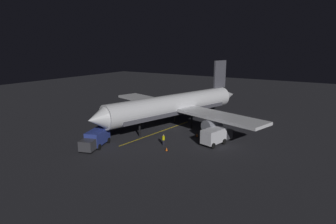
{
  "coord_description": "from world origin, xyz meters",
  "views": [
    {
      "loc": [
        -26.53,
        44.36,
        15.22
      ],
      "look_at": [
        0.0,
        2.0,
        3.5
      ],
      "focal_mm": 30.12,
      "sensor_mm": 36.0,
      "label": 1
    }
  ],
  "objects_px": {
    "baggage_truck": "(96,139)",
    "ground_crew_worker": "(163,140)",
    "catering_truck": "(216,136)",
    "traffic_cone_near_right": "(167,149)",
    "traffic_cone_under_wing": "(197,135)",
    "airliner": "(176,106)",
    "traffic_cone_near_left": "(100,135)"
  },
  "relations": [
    {
      "from": "catering_truck",
      "to": "ground_crew_worker",
      "type": "bearing_deg",
      "value": 35.98
    },
    {
      "from": "traffic_cone_near_left",
      "to": "traffic_cone_near_right",
      "type": "xyz_separation_m",
      "value": [
        -13.52,
        -0.11,
        0.0
      ]
    },
    {
      "from": "catering_truck",
      "to": "traffic_cone_near_left",
      "type": "distance_m",
      "value": 19.76
    },
    {
      "from": "traffic_cone_near_left",
      "to": "traffic_cone_under_wing",
      "type": "xyz_separation_m",
      "value": [
        -14.35,
        -8.59,
        0.0
      ]
    },
    {
      "from": "baggage_truck",
      "to": "airliner",
      "type": "bearing_deg",
      "value": -106.95
    },
    {
      "from": "airliner",
      "to": "traffic_cone_near_left",
      "type": "bearing_deg",
      "value": 54.48
    },
    {
      "from": "catering_truck",
      "to": "ground_crew_worker",
      "type": "height_order",
      "value": "catering_truck"
    },
    {
      "from": "baggage_truck",
      "to": "traffic_cone_under_wing",
      "type": "height_order",
      "value": "baggage_truck"
    },
    {
      "from": "catering_truck",
      "to": "traffic_cone_near_right",
      "type": "xyz_separation_m",
      "value": [
        4.99,
        6.73,
        -1.06
      ]
    },
    {
      "from": "traffic_cone_near_right",
      "to": "baggage_truck",
      "type": "bearing_deg",
      "value": 23.69
    },
    {
      "from": "baggage_truck",
      "to": "traffic_cone_under_wing",
      "type": "xyz_separation_m",
      "value": [
        -10.89,
        -12.89,
        -1.07
      ]
    },
    {
      "from": "catering_truck",
      "to": "traffic_cone_near_right",
      "type": "relative_size",
      "value": 11.32
    },
    {
      "from": "airliner",
      "to": "baggage_truck",
      "type": "bearing_deg",
      "value": 73.05
    },
    {
      "from": "catering_truck",
      "to": "baggage_truck",
      "type": "bearing_deg",
      "value": 36.51
    },
    {
      "from": "catering_truck",
      "to": "traffic_cone_near_left",
      "type": "height_order",
      "value": "catering_truck"
    },
    {
      "from": "traffic_cone_near_right",
      "to": "traffic_cone_under_wing",
      "type": "distance_m",
      "value": 8.52
    },
    {
      "from": "baggage_truck",
      "to": "traffic_cone_near_left",
      "type": "xyz_separation_m",
      "value": [
        3.46,
        -4.3,
        -1.07
      ]
    },
    {
      "from": "catering_truck",
      "to": "traffic_cone_under_wing",
      "type": "height_order",
      "value": "catering_truck"
    },
    {
      "from": "baggage_truck",
      "to": "traffic_cone_near_left",
      "type": "distance_m",
      "value": 5.62
    },
    {
      "from": "airliner",
      "to": "traffic_cone_under_wing",
      "type": "distance_m",
      "value": 7.86
    },
    {
      "from": "catering_truck",
      "to": "traffic_cone_near_left",
      "type": "bearing_deg",
      "value": 20.28
    },
    {
      "from": "traffic_cone_under_wing",
      "to": "baggage_truck",
      "type": "bearing_deg",
      "value": 49.81
    },
    {
      "from": "airliner",
      "to": "ground_crew_worker",
      "type": "distance_m",
      "value": 10.84
    },
    {
      "from": "traffic_cone_near_left",
      "to": "traffic_cone_under_wing",
      "type": "distance_m",
      "value": 16.72
    },
    {
      "from": "airliner",
      "to": "catering_truck",
      "type": "relative_size",
      "value": 5.73
    },
    {
      "from": "airliner",
      "to": "baggage_truck",
      "type": "xyz_separation_m",
      "value": [
        4.87,
        15.97,
        -2.94
      ]
    },
    {
      "from": "airliner",
      "to": "traffic_cone_near_left",
      "type": "distance_m",
      "value": 14.88
    },
    {
      "from": "baggage_truck",
      "to": "traffic_cone_near_left",
      "type": "bearing_deg",
      "value": -51.18
    },
    {
      "from": "ground_crew_worker",
      "to": "traffic_cone_near_right",
      "type": "bearing_deg",
      "value": 133.36
    },
    {
      "from": "traffic_cone_near_left",
      "to": "ground_crew_worker",
      "type": "bearing_deg",
      "value": -170.58
    },
    {
      "from": "baggage_truck",
      "to": "ground_crew_worker",
      "type": "distance_m",
      "value": 10.42
    },
    {
      "from": "catering_truck",
      "to": "airliner",
      "type": "bearing_deg",
      "value": -25.37
    }
  ]
}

